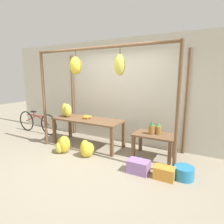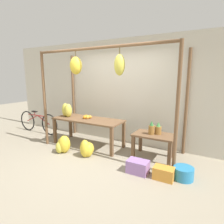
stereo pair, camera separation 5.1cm
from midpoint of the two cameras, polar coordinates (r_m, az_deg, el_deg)
name	(u,v)px [view 2 (the right image)]	position (r m, az deg, el deg)	size (l,w,h in m)	color
ground_plane	(90,162)	(4.22, -6.28, -14.86)	(20.00, 20.00, 0.00)	gray
shop_wall_back	(122,92)	(5.16, 3.49, 6.10)	(8.00, 0.08, 2.80)	beige
stall_awning	(101,81)	(4.32, -2.94, 9.46)	(3.43, 1.30, 2.44)	brown
display_table_main	(88,122)	(4.96, -7.06, -3.09)	(1.89, 0.73, 0.73)	brown
display_table_side	(154,139)	(4.34, 13.01, -8.03)	(0.90, 0.57, 0.56)	brown
banana_pile_on_table	(67,110)	(5.26, -13.36, 0.54)	(0.39, 0.28, 0.37)	gold
orange_pile	(87,117)	(4.99, -7.28, -1.48)	(0.23, 0.25, 0.09)	orange
pineapple_cluster	(155,129)	(4.27, 13.29, -5.00)	(0.27, 0.22, 0.30)	olive
banana_pile_ground_left	(63,145)	(4.76, -14.51, -9.74)	(0.46, 0.41, 0.42)	gold
banana_pile_ground_right	(86,149)	(4.43, -7.45, -11.09)	(0.41, 0.48, 0.41)	gold
fruit_crate_white	(138,167)	(3.76, 8.28, -16.16)	(0.40, 0.26, 0.25)	#9970B7
blue_bucket	(183,173)	(3.78, 21.33, -16.95)	(0.36, 0.36, 0.22)	teal
parked_bicycle	(38,122)	(6.57, -21.42, -2.87)	(1.72, 0.08, 0.71)	black
fruit_crate_purple	(164,173)	(3.66, 15.89, -17.51)	(0.36, 0.24, 0.22)	orange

